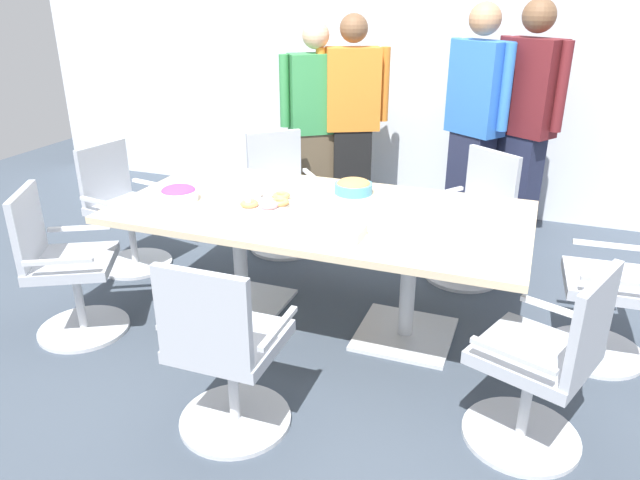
{
  "coord_description": "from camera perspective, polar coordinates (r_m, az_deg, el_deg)",
  "views": [
    {
      "loc": [
        1.16,
        -3.08,
        1.95
      ],
      "look_at": [
        0.0,
        0.0,
        0.55
      ],
      "focal_mm": 33.41,
      "sensor_mm": 36.0,
      "label": 1
    }
  ],
  "objects": [
    {
      "name": "office_chair_3",
      "position": [
        3.67,
        26.61,
        -4.49
      ],
      "size": [
        0.57,
        0.57,
        0.91
      ],
      "rotation": [
        0.0,
        0.0,
        -4.65
      ],
      "color": "silver",
      "rests_on": "ground"
    },
    {
      "name": "napkin_pile",
      "position": [
        3.08,
        2.48,
        0.68
      ],
      "size": [
        0.18,
        0.18,
        0.06
      ],
      "primitive_type": "cube",
      "color": "white",
      "rests_on": "conference_table"
    },
    {
      "name": "donut_platter",
      "position": [
        3.6,
        -5.38,
        3.83
      ],
      "size": [
        0.33,
        0.33,
        0.04
      ],
      "color": "white",
      "rests_on": "conference_table"
    },
    {
      "name": "office_chair_1",
      "position": [
        2.78,
        -9.07,
        -11.01
      ],
      "size": [
        0.55,
        0.55,
        0.91
      ],
      "rotation": [
        0.0,
        0.0,
        0.01
      ],
      "color": "silver",
      "rests_on": "ground"
    },
    {
      "name": "person_standing_1",
      "position": [
        5.12,
        3.08,
        11.45
      ],
      "size": [
        0.58,
        0.39,
        1.76
      ],
      "rotation": [
        0.0,
        0.0,
        -2.69
      ],
      "color": "black",
      "rests_on": "ground"
    },
    {
      "name": "office_chair_2",
      "position": [
        2.84,
        20.64,
        -11.55
      ],
      "size": [
        0.7,
        0.7,
        0.91
      ],
      "rotation": [
        0.0,
        0.0,
        1.2
      ],
      "color": "silver",
      "rests_on": "ground"
    },
    {
      "name": "person_standing_3",
      "position": [
        4.91,
        19.03,
        10.62
      ],
      "size": [
        0.56,
        0.42,
        1.88
      ],
      "rotation": [
        0.0,
        0.0,
        -3.71
      ],
      "color": "#232842",
      "rests_on": "ground"
    },
    {
      "name": "office_chair_5",
      "position": [
        4.74,
        -3.79,
        4.02
      ],
      "size": [
        0.76,
        0.76,
        0.91
      ],
      "rotation": [
        0.0,
        0.0,
        -2.43
      ],
      "color": "silver",
      "rests_on": "ground"
    },
    {
      "name": "office_chair_4",
      "position": [
        4.36,
        14.37,
        1.54
      ],
      "size": [
        0.75,
        0.75,
        0.91
      ],
      "rotation": [
        0.0,
        0.0,
        -3.76
      ],
      "color": "silver",
      "rests_on": "ground"
    },
    {
      "name": "back_wall",
      "position": [
        5.63,
        9.06,
        17.19
      ],
      "size": [
        8.0,
        0.1,
        2.8
      ],
      "primitive_type": "cube",
      "color": "silver",
      "rests_on": "ground"
    },
    {
      "name": "ground_plane",
      "position": [
        3.83,
        0.0,
        -7.66
      ],
      "size": [
        10.0,
        10.0,
        0.01
      ],
      "primitive_type": "cube",
      "color": "#3D4754"
    },
    {
      "name": "person_standing_2",
      "position": [
        4.91,
        14.6,
        10.91
      ],
      "size": [
        0.55,
        0.43,
        1.86
      ],
      "rotation": [
        0.0,
        0.0,
        -3.75
      ],
      "color": "#232842",
      "rests_on": "ground"
    },
    {
      "name": "conference_table",
      "position": [
        3.55,
        0.0,
        1.12
      ],
      "size": [
        2.4,
        1.2,
        0.75
      ],
      "color": "#CCB793",
      "rests_on": "ground"
    },
    {
      "name": "snack_bowl_cookies",
      "position": [
        3.77,
        3.23,
        5.17
      ],
      "size": [
        0.24,
        0.24,
        0.09
      ],
      "color": "#4C9EC6",
      "rests_on": "conference_table"
    },
    {
      "name": "person_standing_0",
      "position": [
        5.11,
        -0.39,
        11.08
      ],
      "size": [
        0.54,
        0.43,
        1.71
      ],
      "rotation": [
        0.0,
        0.0,
        -2.53
      ],
      "color": "brown",
      "rests_on": "ground"
    },
    {
      "name": "snack_bowl_candy_mix",
      "position": [
        3.73,
        -13.39,
        4.38
      ],
      "size": [
        0.23,
        0.23,
        0.09
      ],
      "color": "white",
      "rests_on": "conference_table"
    },
    {
      "name": "office_chair_0",
      "position": [
        3.82,
        -23.27,
        -2.78
      ],
      "size": [
        0.73,
        0.73,
        0.91
      ],
      "rotation": [
        0.0,
        0.0,
        -1.08
      ],
      "color": "silver",
      "rests_on": "ground"
    },
    {
      "name": "office_chair_6",
      "position": [
        4.64,
        -18.24,
        2.41
      ],
      "size": [
        0.62,
        0.62,
        0.91
      ],
      "rotation": [
        0.0,
        0.0,
        -1.74
      ],
      "color": "silver",
      "rests_on": "ground"
    }
  ]
}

